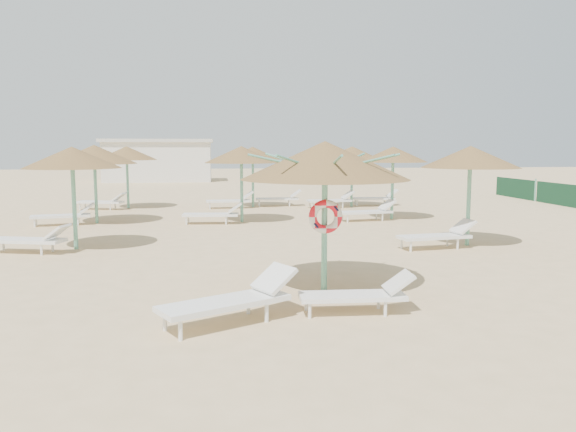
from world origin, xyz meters
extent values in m
plane|color=#D7B483|center=(0.00, 0.00, 0.00)|extent=(120.00, 120.00, 0.00)
cylinder|color=#66B094|center=(0.45, 0.38, 1.15)|extent=(0.11, 0.11, 2.30)
cone|color=brown|center=(0.45, 0.38, 2.41)|extent=(3.07, 3.07, 0.69)
cylinder|color=#66B094|center=(0.45, 0.38, 2.15)|extent=(0.20, 0.20, 0.12)
cylinder|color=#66B094|center=(1.16, 0.38, 2.36)|extent=(1.39, 0.04, 0.35)
cylinder|color=#66B094|center=(0.95, 0.88, 2.36)|extent=(1.01, 1.01, 0.35)
cylinder|color=#66B094|center=(0.45, 1.09, 2.36)|extent=(0.04, 1.39, 0.35)
cylinder|color=#66B094|center=(-0.05, 0.88, 2.36)|extent=(1.01, 1.01, 0.35)
cylinder|color=#66B094|center=(-0.25, 0.38, 2.36)|extent=(1.39, 0.04, 0.35)
cylinder|color=#66B094|center=(-0.05, -0.12, 2.36)|extent=(1.01, 1.01, 0.35)
cylinder|color=#66B094|center=(0.45, -0.33, 2.36)|extent=(0.04, 1.39, 0.35)
cylinder|color=#66B094|center=(0.95, -0.12, 2.36)|extent=(1.01, 1.01, 0.35)
torus|color=red|center=(0.45, 0.28, 1.39)|extent=(0.62, 0.15, 0.62)
cylinder|color=white|center=(-2.02, -2.08, 0.15)|extent=(0.06, 0.06, 0.29)
cylinder|color=white|center=(-2.27, -1.62, 0.15)|extent=(0.06, 0.06, 0.29)
cylinder|color=white|center=(-0.77, -1.41, 0.15)|extent=(0.06, 0.06, 0.29)
cylinder|color=white|center=(-1.02, -0.94, 0.15)|extent=(0.06, 0.06, 0.29)
cube|color=white|center=(-1.41, -1.45, 0.34)|extent=(2.06, 1.53, 0.08)
cube|color=white|center=(-0.62, -1.02, 0.59)|extent=(0.75, 0.80, 0.38)
cylinder|color=white|center=(-0.09, -1.32, 0.12)|extent=(0.05, 0.05, 0.25)
cylinder|color=white|center=(-0.08, -0.87, 0.12)|extent=(0.05, 0.05, 0.25)
cylinder|color=white|center=(1.10, -1.36, 0.12)|extent=(0.05, 0.05, 0.25)
cylinder|color=white|center=(1.12, -0.92, 0.12)|extent=(0.05, 0.05, 0.25)
cube|color=white|center=(0.62, -1.12, 0.28)|extent=(1.70, 0.61, 0.07)
cube|color=white|center=(1.38, -1.15, 0.50)|extent=(0.45, 0.55, 0.32)
cylinder|color=#66B094|center=(-5.17, 5.34, 1.15)|extent=(0.11, 0.11, 2.30)
cone|color=brown|center=(-5.17, 5.34, 2.38)|extent=(2.46, 2.46, 0.55)
cylinder|color=#66B094|center=(-5.17, 5.34, 2.15)|extent=(0.20, 0.20, 0.12)
cylinder|color=white|center=(-6.98, 5.39, 0.14)|extent=(0.06, 0.06, 0.28)
cylinder|color=white|center=(-5.80, 4.56, 0.14)|extent=(0.06, 0.06, 0.28)
cylinder|color=white|center=(-5.67, 5.04, 0.14)|extent=(0.06, 0.06, 0.28)
cube|color=white|center=(-6.27, 4.94, 0.32)|extent=(2.00, 1.08, 0.08)
cube|color=white|center=(-5.45, 4.73, 0.56)|extent=(0.62, 0.70, 0.36)
cylinder|color=#66B094|center=(-5.69, 10.45, 1.15)|extent=(0.11, 0.11, 2.30)
cone|color=brown|center=(-5.69, 10.45, 2.40)|extent=(2.88, 2.88, 0.65)
cylinder|color=#66B094|center=(-5.69, 10.45, 2.15)|extent=(0.20, 0.20, 0.12)
cylinder|color=white|center=(-7.52, 9.64, 0.14)|extent=(0.06, 0.06, 0.28)
cylinder|color=white|center=(-7.62, 10.13, 0.14)|extent=(0.06, 0.06, 0.28)
cylinder|color=white|center=(-6.20, 9.92, 0.14)|extent=(0.06, 0.06, 0.28)
cylinder|color=white|center=(-6.30, 10.41, 0.14)|extent=(0.06, 0.06, 0.28)
cube|color=white|center=(-6.79, 10.05, 0.32)|extent=(1.99, 1.00, 0.08)
cube|color=white|center=(-5.96, 10.23, 0.56)|extent=(0.60, 0.69, 0.36)
cylinder|color=#66B094|center=(-5.35, 15.30, 1.15)|extent=(0.11, 0.11, 2.30)
cone|color=brown|center=(-5.35, 15.30, 2.39)|extent=(2.59, 2.59, 0.58)
cylinder|color=#66B094|center=(-5.35, 15.30, 2.15)|extent=(0.20, 0.20, 0.12)
cylinder|color=white|center=(-7.29, 14.84, 0.14)|extent=(0.06, 0.06, 0.28)
cylinder|color=white|center=(-7.17, 15.32, 0.14)|extent=(0.06, 0.06, 0.28)
cylinder|color=white|center=(-5.98, 14.53, 0.14)|extent=(0.06, 0.06, 0.28)
cylinder|color=white|center=(-5.86, 15.01, 0.14)|extent=(0.06, 0.06, 0.28)
cube|color=white|center=(-6.45, 14.90, 0.32)|extent=(1.99, 1.04, 0.08)
cube|color=white|center=(-5.63, 14.70, 0.56)|extent=(0.61, 0.70, 0.36)
cylinder|color=#66B094|center=(-0.64, 10.19, 1.15)|extent=(0.11, 0.11, 2.30)
cone|color=brown|center=(-0.64, 10.19, 2.39)|extent=(2.60, 2.60, 0.58)
cylinder|color=#66B094|center=(-0.64, 10.19, 2.15)|extent=(0.20, 0.20, 0.12)
cylinder|color=white|center=(-2.56, 9.61, 0.14)|extent=(0.06, 0.06, 0.28)
cylinder|color=white|center=(-2.52, 10.11, 0.14)|extent=(0.06, 0.06, 0.28)
cylinder|color=white|center=(-1.21, 9.49, 0.14)|extent=(0.06, 0.06, 0.28)
cylinder|color=white|center=(-1.17, 9.99, 0.14)|extent=(0.06, 0.06, 0.28)
cube|color=white|center=(-1.74, 9.79, 0.32)|extent=(1.95, 0.78, 0.08)
cube|color=white|center=(-0.89, 9.72, 0.56)|extent=(0.54, 0.64, 0.36)
cylinder|color=#66B094|center=(0.07, 15.11, 1.15)|extent=(0.11, 0.11, 2.30)
cone|color=brown|center=(0.07, 15.11, 2.38)|extent=(2.45, 2.45, 0.55)
cylinder|color=#66B094|center=(0.07, 15.11, 2.15)|extent=(0.20, 0.20, 0.12)
cylinder|color=white|center=(-1.82, 14.43, 0.14)|extent=(0.06, 0.06, 0.28)
cylinder|color=white|center=(-1.84, 14.93, 0.14)|extent=(0.06, 0.06, 0.28)
cylinder|color=white|center=(-0.47, 14.48, 0.14)|extent=(0.06, 0.06, 0.28)
cylinder|color=white|center=(-0.49, 14.98, 0.14)|extent=(0.06, 0.06, 0.28)
cube|color=white|center=(-1.03, 14.71, 0.32)|extent=(1.92, 0.69, 0.08)
cube|color=white|center=(-0.18, 14.74, 0.56)|extent=(0.51, 0.62, 0.36)
cylinder|color=white|center=(0.36, 15.19, 0.14)|extent=(0.06, 0.06, 0.28)
cylinder|color=white|center=(0.38, 15.69, 0.14)|extent=(0.06, 0.06, 0.28)
cylinder|color=white|center=(1.71, 15.14, 0.14)|extent=(0.06, 0.06, 0.28)
cylinder|color=white|center=(1.73, 15.64, 0.14)|extent=(0.06, 0.06, 0.28)
cube|color=white|center=(1.17, 15.41, 0.32)|extent=(1.92, 0.69, 0.08)
cube|color=white|center=(2.02, 15.38, 0.56)|extent=(0.51, 0.62, 0.36)
cylinder|color=#66B094|center=(5.21, 4.63, 1.15)|extent=(0.11, 0.11, 2.30)
cone|color=brown|center=(5.21, 4.63, 2.39)|extent=(2.59, 2.59, 0.58)
cylinder|color=#66B094|center=(5.21, 4.63, 2.15)|extent=(0.20, 0.20, 0.12)
cylinder|color=white|center=(3.36, 3.86, 0.14)|extent=(0.06, 0.06, 0.28)
cylinder|color=white|center=(3.28, 4.36, 0.14)|extent=(0.06, 0.06, 0.28)
cylinder|color=white|center=(4.69, 4.06, 0.14)|extent=(0.06, 0.06, 0.28)
cylinder|color=white|center=(4.62, 4.56, 0.14)|extent=(0.06, 0.06, 0.28)
cube|color=white|center=(4.11, 4.23, 0.32)|extent=(1.97, 0.90, 0.08)
cube|color=white|center=(4.95, 4.36, 0.56)|extent=(0.57, 0.67, 0.36)
cylinder|color=#66B094|center=(4.89, 10.29, 1.15)|extent=(0.11, 0.11, 2.30)
cone|color=brown|center=(4.89, 10.29, 2.38)|extent=(2.51, 2.51, 0.56)
cylinder|color=#66B094|center=(4.89, 10.29, 2.15)|extent=(0.20, 0.20, 0.12)
cylinder|color=white|center=(3.04, 9.51, 0.14)|extent=(0.06, 0.06, 0.28)
cylinder|color=white|center=(2.96, 10.00, 0.14)|extent=(0.06, 0.06, 0.28)
cylinder|color=white|center=(4.37, 9.73, 0.14)|extent=(0.06, 0.06, 0.28)
cylinder|color=white|center=(4.29, 10.23, 0.14)|extent=(0.06, 0.06, 0.28)
cube|color=white|center=(3.79, 9.89, 0.32)|extent=(1.98, 0.93, 0.08)
cube|color=white|center=(4.63, 10.03, 0.56)|extent=(0.58, 0.67, 0.36)
cylinder|color=#66B094|center=(4.44, 14.72, 1.15)|extent=(0.11, 0.11, 2.30)
cone|color=brown|center=(4.44, 14.72, 2.39)|extent=(2.57, 2.57, 0.58)
cylinder|color=#66B094|center=(4.44, 14.72, 2.15)|extent=(0.20, 0.20, 0.12)
cylinder|color=white|center=(2.56, 14.01, 0.14)|extent=(0.06, 0.06, 0.28)
cylinder|color=white|center=(2.52, 14.51, 0.14)|extent=(0.06, 0.06, 0.28)
cylinder|color=white|center=(3.91, 14.12, 0.14)|extent=(0.06, 0.06, 0.28)
cylinder|color=white|center=(3.87, 14.61, 0.14)|extent=(0.06, 0.06, 0.28)
cube|color=white|center=(3.34, 14.32, 0.32)|extent=(1.94, 0.77, 0.08)
cube|color=white|center=(4.19, 14.39, 0.56)|extent=(0.53, 0.64, 0.36)
cylinder|color=white|center=(4.72, 14.84, 0.14)|extent=(0.06, 0.06, 0.28)
cylinder|color=white|center=(4.76, 15.33, 0.14)|extent=(0.06, 0.06, 0.28)
cylinder|color=white|center=(6.07, 14.73, 0.14)|extent=(0.06, 0.06, 0.28)
cylinder|color=white|center=(6.11, 15.23, 0.14)|extent=(0.06, 0.06, 0.28)
cube|color=white|center=(5.54, 15.02, 0.32)|extent=(1.94, 0.77, 0.08)
cube|color=white|center=(6.39, 14.96, 0.56)|extent=(0.53, 0.64, 0.36)
cube|color=silver|center=(-6.00, 35.00, 1.50)|extent=(8.00, 4.00, 3.00)
cube|color=beige|center=(-6.00, 35.00, 3.12)|extent=(8.40, 4.40, 0.25)
cube|color=#1C5436|center=(14.00, 14.00, 0.50)|extent=(0.08, 3.80, 1.00)
cube|color=#1C5436|center=(14.00, 18.00, 0.50)|extent=(0.08, 3.80, 1.00)
cylinder|color=#66B094|center=(14.00, 16.10, 0.55)|extent=(0.08, 0.08, 1.10)
camera|label=1|loc=(-1.48, -9.65, 2.65)|focal=35.00mm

